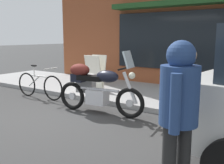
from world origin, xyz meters
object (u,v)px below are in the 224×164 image
Objects in this scene: sandwich_board_sign at (96,71)px; parked_bicycle at (39,85)px; pedestrian_walking at (179,104)px; touring_motorcycle at (95,86)px.

parked_bicycle is at bearing -115.51° from sandwich_board_sign.
pedestrian_walking is at bearing -43.54° from sandwich_board_sign.
sandwich_board_sign is (-4.04, 3.84, -0.42)m from pedestrian_walking.
parked_bicycle is 1.02× the size of pedestrian_walking.
pedestrian_walking is at bearing -37.72° from touring_motorcycle.
sandwich_board_sign is (0.75, 1.56, 0.26)m from parked_bicycle.
sandwich_board_sign reaches higher than parked_bicycle.
pedestrian_walking reaches higher than sandwich_board_sign.
touring_motorcycle is 3.41m from pedestrian_walking.
parked_bicycle is (-2.11, 0.21, -0.24)m from touring_motorcycle.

